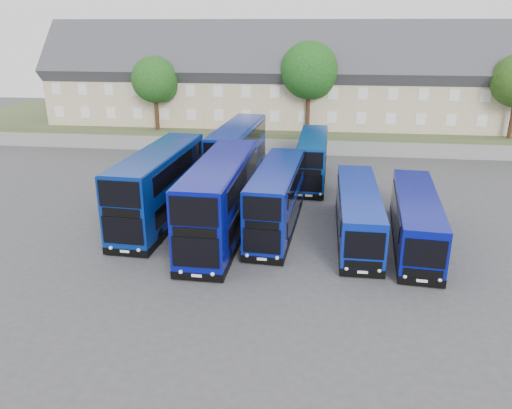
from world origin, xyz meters
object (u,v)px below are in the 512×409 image
at_px(dd_front_left, 160,187).
at_px(coach_east_a, 358,214).
at_px(tree_west, 156,81).
at_px(tree_mid, 311,73).
at_px(dd_front_mid, 221,201).

height_order(dd_front_left, coach_east_a, dd_front_left).
bearing_deg(tree_west, coach_east_a, -48.35).
distance_m(coach_east_a, tree_west, 30.01).
bearing_deg(tree_mid, dd_front_mid, -101.75).
bearing_deg(dd_front_mid, coach_east_a, 8.16).
bearing_deg(tree_mid, dd_front_left, -114.05).
bearing_deg(dd_front_mid, dd_front_left, 155.53).
bearing_deg(tree_west, dd_front_mid, -64.24).
bearing_deg(tree_mid, coach_east_a, -80.92).
xyz_separation_m(dd_front_left, dd_front_mid, (4.60, -2.25, 0.05)).
height_order(dd_front_left, dd_front_mid, dd_front_mid).
xyz_separation_m(tree_west, tree_mid, (16.00, 0.50, 1.02)).
height_order(coach_east_a, tree_west, tree_west).
distance_m(dd_front_left, tree_west, 22.27).
relative_size(tree_west, tree_mid, 0.83).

